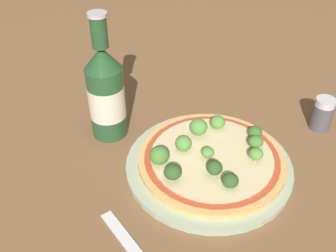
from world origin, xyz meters
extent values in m
plane|color=brown|center=(0.00, 0.00, 0.00)|extent=(3.00, 3.00, 0.00)
cylinder|color=#A3B293|center=(0.01, 0.00, 0.01)|extent=(0.30, 0.30, 0.01)
cylinder|color=tan|center=(0.01, 0.00, 0.02)|extent=(0.26, 0.26, 0.01)
cylinder|color=#B74728|center=(0.01, 0.00, 0.02)|extent=(0.24, 0.24, 0.00)
cylinder|color=beige|center=(0.01, 0.00, 0.02)|extent=(0.22, 0.22, 0.00)
cylinder|color=#7A9E5B|center=(0.11, -0.02, 0.03)|extent=(0.01, 0.01, 0.01)
ellipsoid|color=#386628|center=(0.11, -0.02, 0.04)|extent=(0.03, 0.03, 0.02)
cylinder|color=#7A9E5B|center=(-0.07, 0.05, 0.03)|extent=(0.01, 0.01, 0.01)
ellipsoid|color=#477A33|center=(-0.07, 0.05, 0.04)|extent=(0.03, 0.03, 0.03)
cylinder|color=#7A9E5B|center=(-0.08, 0.00, 0.03)|extent=(0.01, 0.01, 0.01)
ellipsoid|color=#2D5123|center=(-0.08, 0.00, 0.04)|extent=(0.03, 0.03, 0.02)
cylinder|color=#7A9E5B|center=(0.06, -0.06, 0.03)|extent=(0.01, 0.01, 0.01)
ellipsoid|color=#568E3D|center=(0.06, -0.06, 0.04)|extent=(0.02, 0.02, 0.02)
cylinder|color=#7A9E5B|center=(0.03, 0.06, 0.03)|extent=(0.01, 0.01, 0.01)
ellipsoid|color=#568E3D|center=(0.03, 0.06, 0.05)|extent=(0.03, 0.03, 0.03)
cylinder|color=#7A9E5B|center=(0.08, -0.04, 0.03)|extent=(0.01, 0.01, 0.01)
ellipsoid|color=#477A33|center=(0.08, -0.04, 0.04)|extent=(0.03, 0.03, 0.02)
cylinder|color=#7A9E5B|center=(0.00, 0.00, 0.03)|extent=(0.01, 0.01, 0.01)
ellipsoid|color=#568E3D|center=(0.00, 0.00, 0.04)|extent=(0.02, 0.02, 0.02)
cylinder|color=#7A9E5B|center=(-0.02, 0.04, 0.03)|extent=(0.01, 0.01, 0.01)
ellipsoid|color=#568E3D|center=(-0.02, 0.04, 0.04)|extent=(0.03, 0.03, 0.03)
cylinder|color=#7A9E5B|center=(-0.02, -0.04, 0.03)|extent=(0.01, 0.01, 0.01)
ellipsoid|color=#2D5123|center=(-0.02, -0.04, 0.04)|extent=(0.03, 0.03, 0.02)
cylinder|color=#7A9E5B|center=(0.08, 0.05, 0.03)|extent=(0.01, 0.01, 0.01)
ellipsoid|color=#568E3D|center=(0.08, 0.05, 0.04)|extent=(0.03, 0.03, 0.02)
cylinder|color=#7A9E5B|center=(-0.02, -0.07, 0.03)|extent=(0.01, 0.01, 0.01)
ellipsoid|color=#2D5123|center=(-0.02, -0.07, 0.04)|extent=(0.03, 0.03, 0.02)
cylinder|color=#234C28|center=(-0.07, 0.20, 0.07)|extent=(0.07, 0.07, 0.15)
cylinder|color=beige|center=(-0.07, 0.20, 0.08)|extent=(0.07, 0.07, 0.07)
cone|color=#234C28|center=(-0.07, 0.20, 0.17)|extent=(0.07, 0.07, 0.04)
cylinder|color=#234C28|center=(-0.07, 0.20, 0.21)|extent=(0.03, 0.03, 0.06)
cylinder|color=#B2B2B7|center=(-0.07, 0.20, 0.24)|extent=(0.03, 0.03, 0.01)
cylinder|color=#4C4C51|center=(0.26, -0.06, 0.03)|extent=(0.04, 0.04, 0.05)
cylinder|color=silver|center=(0.26, -0.06, 0.06)|extent=(0.04, 0.04, 0.01)
cube|color=silver|center=(-0.20, -0.05, 0.00)|extent=(0.03, 0.17, 0.00)
camera|label=1|loc=(-0.38, -0.35, 0.49)|focal=42.00mm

